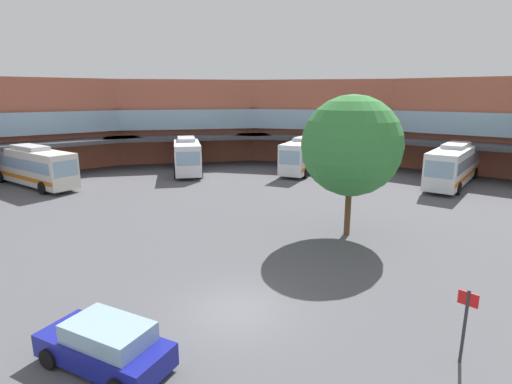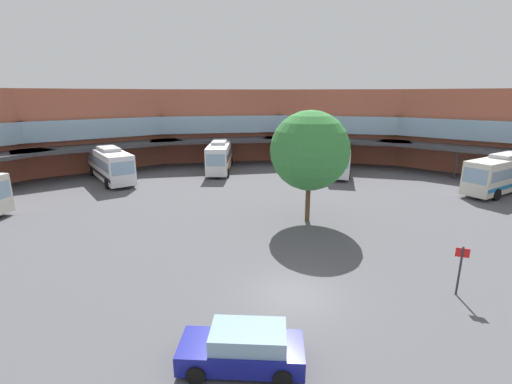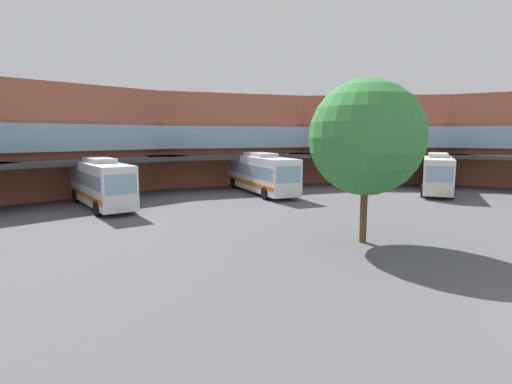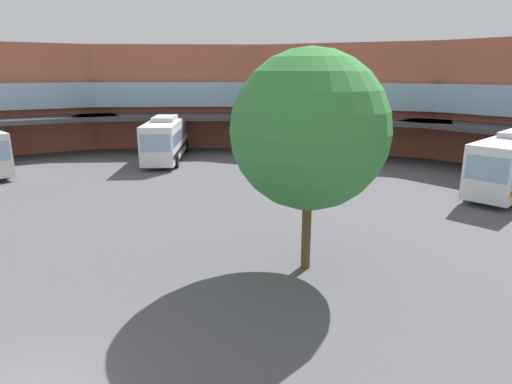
{
  "view_description": "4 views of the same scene",
  "coord_description": "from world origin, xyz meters",
  "px_view_note": "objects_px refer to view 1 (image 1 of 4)",
  "views": [
    {
      "loc": [
        4.04,
        -13.86,
        8.35
      ],
      "look_at": [
        -2.41,
        13.29,
        1.53
      ],
      "focal_mm": 28.3,
      "sensor_mm": 36.0,
      "label": 1
    },
    {
      "loc": [
        -4.62,
        -14.89,
        9.43
      ],
      "look_at": [
        0.49,
        12.48,
        1.81
      ],
      "focal_mm": 25.24,
      "sensor_mm": 36.0,
      "label": 2
    },
    {
      "loc": [
        -14.53,
        -0.54,
        5.52
      ],
      "look_at": [
        1.59,
        15.45,
        2.36
      ],
      "focal_mm": 28.53,
      "sensor_mm": 36.0,
      "label": 3
    },
    {
      "loc": [
        8.24,
        -5.42,
        7.46
      ],
      "look_at": [
        0.19,
        14.31,
        1.6
      ],
      "focal_mm": 30.71,
      "sensor_mm": 36.0,
      "label": 4
    }
  ],
  "objects_px": {
    "bus_2": "(32,166)",
    "bus_4": "(454,164)",
    "bus_1": "(305,154)",
    "parked_car": "(106,345)",
    "bus_5": "(187,155)",
    "stop_sign_post": "(466,319)",
    "plaza_tree": "(351,146)"
  },
  "relations": [
    {
      "from": "bus_5",
      "to": "parked_car",
      "type": "xyz_separation_m",
      "value": [
        10.28,
        -30.94,
        -1.18
      ]
    },
    {
      "from": "bus_2",
      "to": "stop_sign_post",
      "type": "bearing_deg",
      "value": -6.66
    },
    {
      "from": "bus_5",
      "to": "plaza_tree",
      "type": "distance_m",
      "value": 24.37
    },
    {
      "from": "bus_2",
      "to": "bus_5",
      "type": "relative_size",
      "value": 1.12
    },
    {
      "from": "stop_sign_post",
      "to": "bus_5",
      "type": "bearing_deg",
      "value": 126.92
    },
    {
      "from": "stop_sign_post",
      "to": "bus_1",
      "type": "bearing_deg",
      "value": 105.5
    },
    {
      "from": "bus_4",
      "to": "bus_1",
      "type": "bearing_deg",
      "value": -79.54
    },
    {
      "from": "bus_1",
      "to": "parked_car",
      "type": "xyz_separation_m",
      "value": [
        -2.2,
        -34.08,
        -1.19
      ]
    },
    {
      "from": "stop_sign_post",
      "to": "bus_4",
      "type": "bearing_deg",
      "value": 78.55
    },
    {
      "from": "bus_4",
      "to": "parked_car",
      "type": "height_order",
      "value": "bus_4"
    },
    {
      "from": "bus_1",
      "to": "parked_car",
      "type": "relative_size",
      "value": 2.27
    },
    {
      "from": "bus_4",
      "to": "stop_sign_post",
      "type": "bearing_deg",
      "value": 11.57
    },
    {
      "from": "bus_5",
      "to": "parked_car",
      "type": "height_order",
      "value": "bus_5"
    },
    {
      "from": "bus_2",
      "to": "parked_car",
      "type": "height_order",
      "value": "bus_2"
    },
    {
      "from": "plaza_tree",
      "to": "bus_4",
      "type": "bearing_deg",
      "value": 60.42
    },
    {
      "from": "bus_2",
      "to": "bus_4",
      "type": "height_order",
      "value": "bus_4"
    },
    {
      "from": "bus_2",
      "to": "bus_1",
      "type": "bearing_deg",
      "value": 51.5
    },
    {
      "from": "parked_car",
      "to": "stop_sign_post",
      "type": "height_order",
      "value": "stop_sign_post"
    },
    {
      "from": "bus_1",
      "to": "plaza_tree",
      "type": "xyz_separation_m",
      "value": [
        4.91,
        -19.85,
        3.48
      ]
    },
    {
      "from": "bus_1",
      "to": "stop_sign_post",
      "type": "distance_m",
      "value": 32.47
    },
    {
      "from": "bus_4",
      "to": "bus_5",
      "type": "height_order",
      "value": "bus_4"
    },
    {
      "from": "bus_5",
      "to": "plaza_tree",
      "type": "bearing_deg",
      "value": 21.63
    },
    {
      "from": "bus_5",
      "to": "bus_1",
      "type": "bearing_deg",
      "value": 79.61
    },
    {
      "from": "bus_4",
      "to": "bus_5",
      "type": "bearing_deg",
      "value": -67.12
    },
    {
      "from": "bus_4",
      "to": "bus_5",
      "type": "relative_size",
      "value": 1.16
    },
    {
      "from": "bus_2",
      "to": "bus_4",
      "type": "distance_m",
      "value": 39.24
    },
    {
      "from": "bus_2",
      "to": "stop_sign_post",
      "type": "xyz_separation_m",
      "value": [
        32.35,
        -18.46,
        -0.36
      ]
    },
    {
      "from": "plaza_tree",
      "to": "parked_car",
      "type": "bearing_deg",
      "value": -116.56
    },
    {
      "from": "bus_2",
      "to": "stop_sign_post",
      "type": "distance_m",
      "value": 37.25
    },
    {
      "from": "stop_sign_post",
      "to": "parked_car",
      "type": "bearing_deg",
      "value": -165.61
    },
    {
      "from": "bus_1",
      "to": "stop_sign_post",
      "type": "bearing_deg",
      "value": 25.72
    },
    {
      "from": "bus_5",
      "to": "parked_car",
      "type": "bearing_deg",
      "value": -6.12
    }
  ]
}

